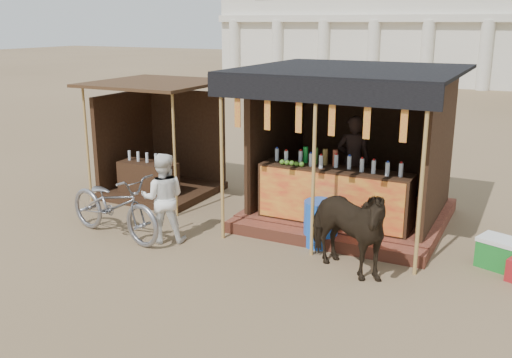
{
  "coord_description": "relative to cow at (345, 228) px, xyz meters",
  "views": [
    {
      "loc": [
        3.96,
        -6.27,
        3.54
      ],
      "look_at": [
        0.0,
        1.6,
        1.1
      ],
      "focal_mm": 40.0,
      "sensor_mm": 36.0,
      "label": 1
    }
  ],
  "objects": [
    {
      "name": "main_stall",
      "position": [
        -0.65,
        2.22,
        0.34
      ],
      "size": [
        3.6,
        3.61,
        2.78
      ],
      "color": "brown",
      "rests_on": "ground"
    },
    {
      "name": "cooler",
      "position": [
        2.03,
        1.21,
        -0.45
      ],
      "size": [
        0.75,
        0.63,
        0.46
      ],
      "color": "#1B7D28",
      "rests_on": "ground"
    },
    {
      "name": "background_building",
      "position": [
        -3.65,
        28.8,
        3.29
      ],
      "size": [
        26.0,
        7.45,
        8.18
      ],
      "color": "silver",
      "rests_on": "ground"
    },
    {
      "name": "cow",
      "position": [
        0.0,
        0.0,
        0.0
      ],
      "size": [
        1.79,
        1.36,
        1.37
      ],
      "primitive_type": "imported",
      "rotation": [
        0.0,
        0.0,
        1.14
      ],
      "color": "black",
      "rests_on": "ground"
    },
    {
      "name": "motorbike",
      "position": [
        -3.91,
        -0.36,
        -0.12
      ],
      "size": [
        2.24,
        1.13,
        1.13
      ],
      "primitive_type": "imported",
      "rotation": [
        0.0,
        0.0,
        1.38
      ],
      "color": "gray",
      "rests_on": "ground"
    },
    {
      "name": "bystander",
      "position": [
        -3.06,
        -0.14,
        0.06
      ],
      "size": [
        0.91,
        0.84,
        1.5
      ],
      "primitive_type": "imported",
      "rotation": [
        0.0,
        0.0,
        3.63
      ],
      "color": "white",
      "rests_on": "ground"
    },
    {
      "name": "secondary_stall",
      "position": [
        -4.82,
        2.09,
        0.16
      ],
      "size": [
        2.4,
        2.4,
        2.38
      ],
      "color": "#342113",
      "rests_on": "ground"
    },
    {
      "name": "blue_barrel",
      "position": [
        -0.67,
        0.86,
        -0.31
      ],
      "size": [
        0.7,
        0.7,
        0.75
      ],
      "primitive_type": "cylinder",
      "rotation": [
        0.0,
        0.0,
        0.33
      ],
      "color": "blue",
      "rests_on": "ground"
    },
    {
      "name": "ground",
      "position": [
        -1.65,
        -1.14,
        -0.69
      ],
      "size": [
        120.0,
        120.0,
        0.0
      ],
      "primitive_type": "plane",
      "color": "#846B4C",
      "rests_on": "ground"
    }
  ]
}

